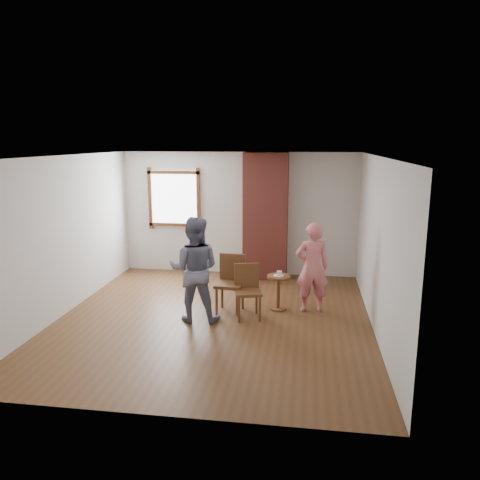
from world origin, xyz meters
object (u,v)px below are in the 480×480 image
dining_chair_right (248,288)px  person_pink (312,267)px  dining_chair_left (231,280)px  man (194,269)px  stoneware_crock (237,267)px  side_table (278,287)px

dining_chair_right → person_pink: person_pink is taller
dining_chair_left → man: (-0.50, -0.51, 0.30)m
person_pink → dining_chair_left: bearing=-4.1°
stoneware_crock → dining_chair_left: (0.18, -1.96, 0.32)m
stoneware_crock → man: 2.57m
dining_chair_right → man: bearing=-176.7°
man → dining_chair_right: bearing=-164.7°
dining_chair_right → side_table: dining_chair_right is taller
stoneware_crock → man: bearing=-97.3°
stoneware_crock → side_table: side_table is taller
dining_chair_left → side_table: size_ratio=1.60×
person_pink → stoneware_crock: bearing=-60.6°
man → person_pink: 1.97m
dining_chair_left → person_pink: size_ratio=0.63×
stoneware_crock → dining_chair_right: size_ratio=0.50×
dining_chair_left → man: man is taller
man → person_pink: bearing=-163.0°
stoneware_crock → person_pink: size_ratio=0.29×
side_table → person_pink: bearing=1.5°
stoneware_crock → side_table: (0.98, -1.81, 0.19)m
stoneware_crock → dining_chair_right: dining_chair_right is taller
stoneware_crock → dining_chair_left: 1.99m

